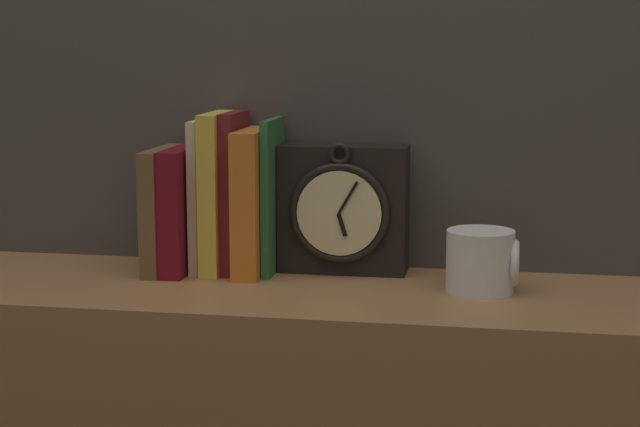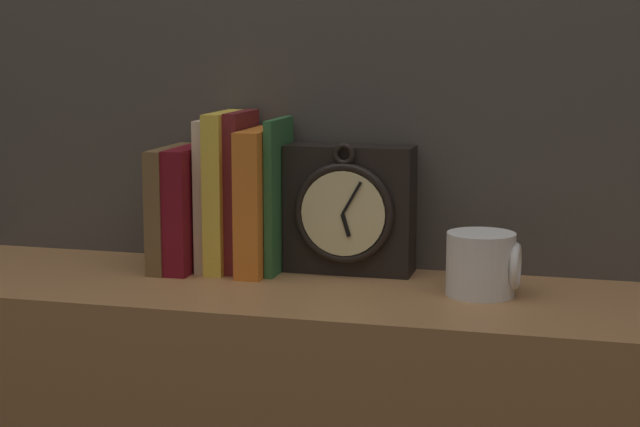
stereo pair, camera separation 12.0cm
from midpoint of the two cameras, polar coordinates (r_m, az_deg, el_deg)
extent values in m
cube|color=black|center=(1.61, 3.73, 0.22)|extent=(0.19, 0.07, 0.19)
torus|color=black|center=(1.57, 3.45, 0.00)|extent=(0.15, 0.01, 0.15)
cylinder|color=beige|center=(1.57, 3.43, -0.02)|extent=(0.13, 0.01, 0.13)
cube|color=black|center=(1.57, 3.57, -0.65)|extent=(0.02, 0.00, 0.03)
cube|color=black|center=(1.56, 3.90, 0.80)|extent=(0.03, 0.00, 0.05)
torus|color=black|center=(1.56, 3.49, 3.17)|extent=(0.03, 0.01, 0.03)
cube|color=brown|center=(1.64, -5.88, 0.30)|extent=(0.03, 0.15, 0.19)
cube|color=maroon|center=(1.64, -4.87, 0.28)|extent=(0.03, 0.15, 0.19)
cube|color=beige|center=(1.64, -3.77, 1.05)|extent=(0.01, 0.11, 0.23)
cube|color=yellow|center=(1.62, -2.99, 1.18)|extent=(0.03, 0.12, 0.24)
cube|color=maroon|center=(1.62, -2.09, 1.19)|extent=(0.02, 0.11, 0.24)
cube|color=orange|center=(1.60, -1.11, 0.65)|extent=(0.04, 0.14, 0.22)
cube|color=#2E6638|center=(1.61, -0.07, 0.95)|extent=(0.01, 0.11, 0.23)
cylinder|color=white|center=(1.50, 10.84, -2.68)|extent=(0.10, 0.10, 0.09)
torus|color=white|center=(1.50, 12.66, -2.77)|extent=(0.01, 0.06, 0.06)
camera|label=1|loc=(0.06, -87.70, 0.39)|focal=60.00mm
camera|label=2|loc=(0.06, 92.30, -0.39)|focal=60.00mm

